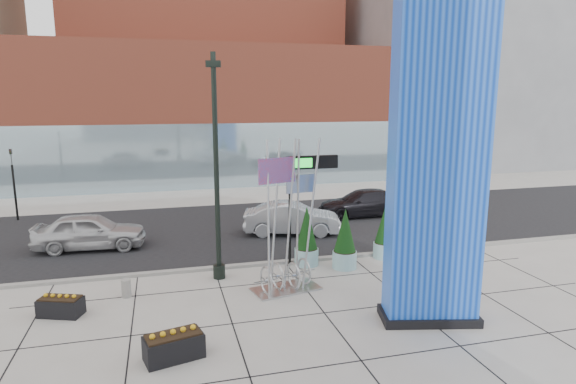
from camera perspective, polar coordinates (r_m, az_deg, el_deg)
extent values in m
plane|color=#9E9991|center=(16.75, -0.15, -13.11)|extent=(160.00, 160.00, 0.00)
cube|color=black|center=(26.00, -5.76, -4.29)|extent=(80.00, 12.00, 0.02)
cube|color=gray|center=(20.34, -3.04, -8.48)|extent=(80.00, 0.30, 0.12)
cube|color=#AC4832|center=(42.09, -8.29, 9.06)|extent=(34.00, 10.00, 11.00)
cube|color=#8CA5B2|center=(37.56, -7.30, 4.27)|extent=(34.00, 0.60, 5.00)
cube|color=slate|center=(55.55, 18.17, 12.69)|extent=(20.00, 18.00, 18.00)
cube|color=blue|center=(14.88, 17.28, 3.19)|extent=(2.93, 1.70, 9.89)
cube|color=black|center=(16.21, 16.29, -13.90)|extent=(3.19, 1.97, 0.27)
cylinder|color=black|center=(18.08, -8.49, 2.62)|extent=(0.19, 0.19, 8.48)
cylinder|color=black|center=(19.06, -8.15, -9.29)|extent=(0.47, 0.47, 0.53)
cube|color=black|center=(17.94, -8.85, 14.77)|extent=(0.57, 0.35, 0.23)
cube|color=#B4B7B9|center=(17.87, -0.28, -11.39)|extent=(2.63, 1.70, 0.07)
cylinder|color=#B4B7B9|center=(16.64, -2.68, -3.22)|extent=(0.09, 0.09, 5.51)
cylinder|color=#B4B7B9|center=(17.10, -1.50, -2.82)|extent=(0.09, 0.09, 5.51)
cylinder|color=#B4B7B9|center=(16.95, 0.16, -2.95)|extent=(0.09, 0.09, 5.51)
cylinder|color=#B4B7B9|center=(17.39, 1.46, -2.59)|extent=(0.09, 0.09, 5.51)
cylinder|color=#B4B7B9|center=(17.01, 2.82, -2.91)|extent=(0.09, 0.09, 5.51)
torus|color=#B4B7B9|center=(17.42, -2.87, -10.26)|extent=(0.29, 1.00, 1.00)
torus|color=#B4B7B9|center=(17.73, -1.25, -9.86)|extent=(0.29, 1.00, 1.00)
torus|color=#B4B7B9|center=(17.66, 0.69, -9.94)|extent=(0.29, 1.00, 1.00)
torus|color=#B4B7B9|center=(18.00, 2.21, -9.53)|extent=(0.29, 1.00, 1.00)
cube|color=red|center=(16.63, -1.40, 2.59)|extent=(1.39, 0.48, 0.88)
cube|color=#B4B7B9|center=(17.07, 1.76, 0.93)|extent=(1.10, 0.18, 0.66)
cylinder|color=gray|center=(18.06, -18.63, -10.76)|extent=(0.33, 0.33, 0.64)
cylinder|color=black|center=(19.79, 0.21, -2.41)|extent=(0.11, 0.11, 4.51)
cube|color=black|center=(19.69, 2.94, 3.55)|extent=(2.15, 0.22, 0.54)
cube|color=#19D833|center=(19.45, 1.83, 3.46)|extent=(0.75, 0.03, 0.38)
cylinder|color=#9BCED1|center=(21.57, 11.33, -6.77)|extent=(0.96, 0.96, 0.67)
cylinder|color=black|center=(21.48, 11.36, -5.91)|extent=(0.88, 0.88, 0.06)
cone|color=black|center=(21.24, 11.45, -3.68)|extent=(0.87, 0.87, 1.73)
cylinder|color=#9BCED1|center=(20.07, 6.71, -7.95)|extent=(1.00, 1.00, 0.70)
cylinder|color=black|center=(19.96, 6.73, -7.00)|extent=(0.92, 0.92, 0.06)
cone|color=black|center=(19.70, 6.79, -4.52)|extent=(0.90, 0.90, 1.80)
cylinder|color=#9BCED1|center=(20.31, 2.21, -7.65)|extent=(1.00, 1.00, 0.70)
cylinder|color=black|center=(20.20, 2.21, -6.71)|extent=(0.92, 0.92, 0.06)
cone|color=black|center=(19.94, 2.23, -4.24)|extent=(0.90, 0.90, 1.80)
cube|color=black|center=(17.42, -25.33, -12.22)|extent=(1.48, 1.09, 0.57)
cube|color=black|center=(17.31, -25.41, -11.28)|extent=(1.36, 0.97, 0.06)
cube|color=black|center=(13.81, -13.38, -17.45)|extent=(1.67, 1.12, 0.66)
cube|color=black|center=(13.65, -13.45, -16.16)|extent=(1.54, 0.99, 0.07)
imported|color=silver|center=(23.99, -22.42, -4.35)|extent=(5.03, 2.30, 1.67)
imported|color=#AAACB1|center=(24.60, 0.50, -3.19)|extent=(5.19, 2.89, 1.62)
imported|color=black|center=(28.75, 8.82, -1.32)|extent=(5.36, 2.31, 1.54)
cylinder|color=black|center=(31.32, -29.63, -0.09)|extent=(0.12, 0.12, 3.20)
imported|color=black|center=(31.04, -29.99, 3.63)|extent=(0.15, 0.18, 0.90)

